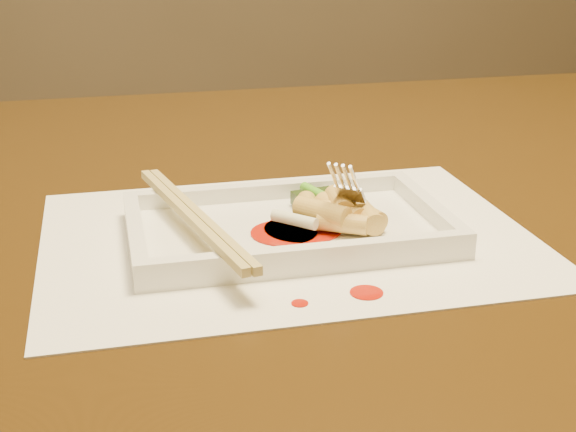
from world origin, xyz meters
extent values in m
cube|color=black|center=(0.00, 0.00, 0.73)|extent=(1.40, 0.90, 0.04)
cube|color=white|center=(-0.05, -0.13, 0.75)|extent=(0.40, 0.30, 0.00)
cylinder|color=#B21505|center=(-0.02, -0.25, 0.75)|extent=(0.02, 0.02, 0.00)
cylinder|color=#B21505|center=(-0.07, -0.25, 0.75)|extent=(0.01, 0.01, 0.00)
cube|color=white|center=(-0.05, -0.13, 0.76)|extent=(0.26, 0.16, 0.01)
cube|color=white|center=(-0.05, -0.06, 0.77)|extent=(0.26, 0.01, 0.01)
cube|color=white|center=(-0.05, -0.20, 0.77)|extent=(0.26, 0.01, 0.01)
cube|color=white|center=(-0.17, -0.13, 0.77)|extent=(0.01, 0.14, 0.01)
cube|color=white|center=(0.08, -0.13, 0.77)|extent=(0.01, 0.14, 0.01)
cube|color=black|center=(-0.01, -0.09, 0.77)|extent=(0.04, 0.03, 0.01)
cylinder|color=#EAEACC|center=(-0.05, -0.14, 0.77)|extent=(0.04, 0.04, 0.01)
cylinder|color=#46A21A|center=(-0.01, -0.11, 0.77)|extent=(0.03, 0.08, 0.01)
cube|color=tan|center=(-0.13, -0.13, 0.78)|extent=(0.06, 0.23, 0.01)
cube|color=tan|center=(-0.12, -0.13, 0.78)|extent=(0.06, 0.23, 0.01)
cylinder|color=#B21505|center=(-0.05, -0.14, 0.76)|extent=(0.05, 0.05, 0.00)
cylinder|color=#B21505|center=(-0.04, -0.14, 0.76)|extent=(0.06, 0.06, 0.00)
cylinder|color=#DDC467|center=(-0.01, -0.16, 0.77)|extent=(0.04, 0.03, 0.02)
cylinder|color=#DDC467|center=(0.01, -0.14, 0.77)|extent=(0.03, 0.05, 0.02)
cylinder|color=#DDC467|center=(0.00, -0.13, 0.78)|extent=(0.02, 0.04, 0.02)
cylinder|color=#DDC467|center=(0.02, -0.15, 0.77)|extent=(0.02, 0.04, 0.02)
cylinder|color=#DDC467|center=(0.00, -0.13, 0.77)|extent=(0.04, 0.05, 0.02)
cylinder|color=#DDC467|center=(-0.02, -0.14, 0.78)|extent=(0.04, 0.05, 0.02)
cylinder|color=#DDC467|center=(0.00, -0.13, 0.77)|extent=(0.05, 0.03, 0.02)
cylinder|color=#DDC467|center=(-0.03, -0.12, 0.77)|extent=(0.03, 0.04, 0.02)
camera|label=1|loc=(-0.19, -0.73, 1.01)|focal=50.00mm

